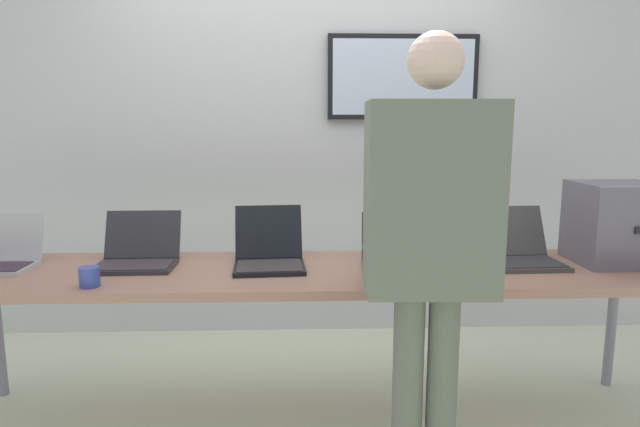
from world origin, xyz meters
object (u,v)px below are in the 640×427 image
object	(u,v)px
equipment_box	(616,223)
laptop_station_3	(401,254)
workbench	(311,278)
person	(429,232)
laptop_station_2	(269,253)
laptop_station_1	(138,254)
coffee_mug	(89,277)
laptop_station_4	(521,251)

from	to	relation	value
equipment_box	laptop_station_3	bearing A→B (deg)	-178.98
workbench	person	size ratio (longest dim) A/B	2.01
workbench	person	world-z (taller)	person
equipment_box	laptop_station_2	size ratio (longest dim) A/B	0.99
laptop_station_1	coffee_mug	world-z (taller)	laptop_station_1
workbench	person	distance (m)	0.81
laptop_station_2	laptop_station_4	world-z (taller)	laptop_station_2
workbench	laptop_station_1	world-z (taller)	laptop_station_1
laptop_station_1	coffee_mug	bearing A→B (deg)	-106.46
laptop_station_4	laptop_station_3	bearing A→B (deg)	-176.36
equipment_box	laptop_station_1	distance (m)	2.28
laptop_station_1	laptop_station_4	bearing A→B (deg)	-0.19
laptop_station_1	laptop_station_4	distance (m)	1.84
laptop_station_2	laptop_station_4	bearing A→B (deg)	0.97
workbench	laptop_station_2	size ratio (longest dim) A/B	8.65
laptop_station_1	person	size ratio (longest dim) A/B	0.22
workbench	laptop_station_3	world-z (taller)	laptop_station_3
laptop_station_1	laptop_station_2	xyz separation A→B (m)	(0.62, -0.03, 0.00)
equipment_box	person	size ratio (longest dim) A/B	0.23
workbench	laptop_station_4	xyz separation A→B (m)	(1.02, 0.08, 0.10)
person	laptop_station_4	bearing A→B (deg)	48.53
laptop_station_2	coffee_mug	world-z (taller)	laptop_station_2
equipment_box	coffee_mug	size ratio (longest dim) A/B	4.71
laptop_station_2	person	xyz separation A→B (m)	(0.59, -0.68, 0.23)
workbench	laptop_station_1	size ratio (longest dim) A/B	9.32
laptop_station_2	coffee_mug	bearing A→B (deg)	-156.75
laptop_station_3	laptop_station_1	bearing A→B (deg)	177.99
workbench	equipment_box	distance (m)	1.48
laptop_station_1	laptop_station_3	distance (m)	1.25
laptop_station_3	coffee_mug	world-z (taller)	laptop_station_3
laptop_station_1	workbench	bearing A→B (deg)	-6.01
laptop_station_3	coffee_mug	distance (m)	1.38
laptop_station_4	laptop_station_2	bearing A→B (deg)	-179.03
coffee_mug	laptop_station_1	bearing A→B (deg)	73.54
laptop_station_1	laptop_station_3	size ratio (longest dim) A/B	0.94
workbench	laptop_station_4	bearing A→B (deg)	4.50
equipment_box	laptop_station_3	size ratio (longest dim) A/B	1.00
laptop_station_4	coffee_mug	size ratio (longest dim) A/B	4.78
laptop_station_2	person	distance (m)	0.93
workbench	coffee_mug	size ratio (longest dim) A/B	41.27
laptop_station_2	laptop_station_4	xyz separation A→B (m)	(1.21, 0.02, -0.00)
laptop_station_3	person	distance (m)	0.71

